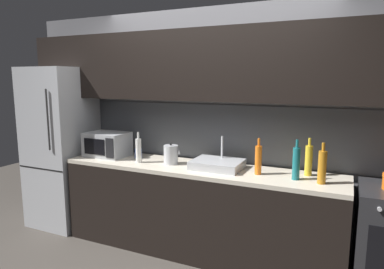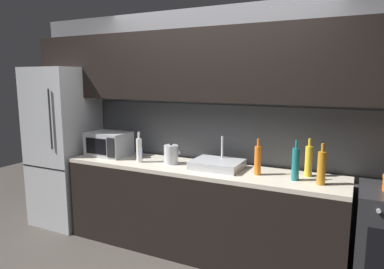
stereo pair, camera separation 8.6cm
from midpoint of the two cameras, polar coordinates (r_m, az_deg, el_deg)
name	(u,v)px [view 1 (the left image)]	position (r m, az deg, el deg)	size (l,w,h in m)	color
back_wall	(209,100)	(3.60, 2.10, 5.76)	(4.58, 0.44, 2.50)	slate
counter_run	(197,210)	(3.57, 0.11, -12.38)	(2.84, 0.60, 0.90)	black
refrigerator	(62,147)	(4.46, -21.40, -1.95)	(0.68, 0.69, 1.90)	#ADAFB5
microwave	(107,144)	(4.00, -14.50, -1.59)	(0.46, 0.35, 0.27)	#A8AAAF
sink_basin	(217,164)	(3.37, 3.50, -4.95)	(0.48, 0.38, 0.30)	#ADAFB5
kettle	(171,155)	(3.53, -4.22, -3.35)	(0.18, 0.15, 0.22)	#B7BABF
wine_bottle_orange	(258,160)	(3.19, 10.22, -4.13)	(0.06, 0.06, 0.33)	orange
wine_bottle_white	(139,150)	(3.63, -9.56, -2.57)	(0.06, 0.06, 0.32)	silver
wine_bottle_yellow	(309,160)	(3.26, 18.13, -4.05)	(0.07, 0.07, 0.34)	gold
wine_bottle_teal	(296,163)	(3.09, 16.20, -4.58)	(0.06, 0.06, 0.35)	#19666B
wine_bottle_amber	(322,167)	(3.04, 20.09, -5.06)	(0.07, 0.07, 0.35)	#B27019
mug_blue	(138,153)	(3.84, -9.56, -3.14)	(0.08, 0.08, 0.10)	#234299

